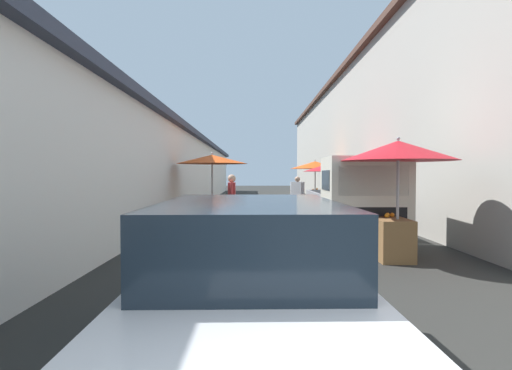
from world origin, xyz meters
TOP-DOWN VIEW (x-y plane):
  - ground at (13.50, 0.00)m, footprint 90.00×90.00m
  - building_left_whitewash at (15.75, 7.19)m, footprint 49.80×7.50m
  - building_right_concrete at (15.75, -7.19)m, footprint 49.80×7.50m
  - fruit_stall_far_left at (6.76, -1.95)m, footprint 2.23×2.23m
  - fruit_stall_near_right at (19.85, -2.39)m, footprint 2.62×2.62m
  - fruit_stall_mid_lane at (13.27, 2.30)m, footprint 2.55×2.55m
  - fruit_stall_far_right at (13.66, -2.36)m, footprint 2.76×2.76m
  - hatchback_car at (2.35, 0.89)m, footprint 3.93×1.97m
  - delivery_truck at (8.71, -1.68)m, footprint 4.95×2.03m
  - vendor_by_crates at (15.04, -0.92)m, footprint 0.44×0.53m
  - vendor_in_shade at (10.38, 1.47)m, footprint 0.66×0.23m
  - plastic_stool at (11.36, -1.75)m, footprint 0.30×0.30m

SIDE VIEW (x-z plane):
  - ground at x=13.50m, z-range 0.00..0.00m
  - plastic_stool at x=11.36m, z-range 0.11..0.54m
  - hatchback_car at x=2.35m, z-range 0.01..1.46m
  - vendor_by_crates at x=15.04m, z-range 0.12..1.72m
  - vendor_in_shade at x=10.38m, z-range 0.14..1.82m
  - delivery_truck at x=8.71m, z-range 0.00..2.08m
  - fruit_stall_far_left at x=6.76m, z-range 0.58..3.00m
  - fruit_stall_far_right at x=13.66m, z-range 0.71..3.01m
  - building_left_whitewash at x=15.75m, z-range 0.01..3.74m
  - fruit_stall_mid_lane at x=13.27m, z-range 0.65..3.12m
  - fruit_stall_near_right at x=19.85m, z-range 0.69..3.14m
  - building_right_concrete at x=15.75m, z-range 0.01..7.09m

